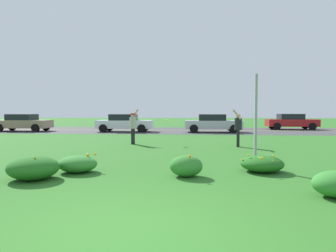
{
  "coord_description": "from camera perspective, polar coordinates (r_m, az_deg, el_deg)",
  "views": [
    {
      "loc": [
        0.88,
        -3.93,
        1.7
      ],
      "look_at": [
        -0.29,
        10.79,
        0.96
      ],
      "focal_mm": 31.8,
      "sensor_mm": 36.0,
      "label": 1
    }
  ],
  "objects": [
    {
      "name": "daylily_clump_front_right",
      "position": [
        8.17,
        -24.4,
        -7.3
      ],
      "size": [
        1.25,
        1.2,
        0.6
      ],
      "color": "#23661E",
      "rests_on": "ground"
    },
    {
      "name": "person_thrower_red_cap_gray_shirt",
      "position": [
        15.35,
        -6.74,
        0.14
      ],
      "size": [
        0.45,
        0.51,
        1.82
      ],
      "color": "#B2B2B7",
      "rests_on": "ground"
    },
    {
      "name": "car_silver_center_right",
      "position": [
        24.21,
        8.59,
        0.56
      ],
      "size": [
        4.5,
        2.0,
        1.45
      ],
      "color": "#B7BABF",
      "rests_on": "ground"
    },
    {
      "name": "highway_center_stripe",
      "position": [
        26.36,
        2.61,
        -0.82
      ],
      "size": [
        120.0,
        0.16,
        0.0
      ],
      "primitive_type": "cube",
      "color": "yellow",
      "rests_on": "ground"
    },
    {
      "name": "car_tan_leftmost",
      "position": [
        28.04,
        -26.04,
        0.61
      ],
      "size": [
        4.5,
        2.0,
        1.45
      ],
      "color": "#937F60",
      "rests_on": "ground"
    },
    {
      "name": "ground_plane",
      "position": [
        15.23,
        1.2,
        -3.54
      ],
      "size": [
        120.0,
        120.0,
        0.0
      ],
      "primitive_type": "plane",
      "color": "#2D6B23"
    },
    {
      "name": "daylily_clump_front_center",
      "position": [
        7.78,
        3.5,
        -7.67
      ],
      "size": [
        0.85,
        0.72,
        0.6
      ],
      "color": "#337F2D",
      "rests_on": "ground"
    },
    {
      "name": "daylily_clump_mid_right",
      "position": [
        8.79,
        17.57,
        -6.9
      ],
      "size": [
        1.19,
        1.13,
        0.5
      ],
      "color": "#23661E",
      "rests_on": "ground"
    },
    {
      "name": "car_white_center_left",
      "position": [
        24.77,
        -8.35,
        0.61
      ],
      "size": [
        4.5,
        2.0,
        1.45
      ],
      "color": "silver",
      "rests_on": "ground"
    },
    {
      "name": "car_red_rightmost",
      "position": [
        29.94,
        22.55,
        0.8
      ],
      "size": [
        4.5,
        2.0,
        1.45
      ],
      "color": "maroon",
      "rests_on": "ground"
    },
    {
      "name": "highway_strip",
      "position": [
        26.36,
        2.61,
        -0.83
      ],
      "size": [
        120.0,
        9.62,
        0.01
      ],
      "primitive_type": "cube",
      "color": "#424244",
      "rests_on": "ground"
    },
    {
      "name": "frisbee_lime",
      "position": [
        15.15,
        -0.24,
        1.1
      ],
      "size": [
        0.27,
        0.27,
        0.11
      ],
      "color": "#8CD133"
    },
    {
      "name": "sign_post_near_path",
      "position": [
        9.18,
        16.45,
        0.87
      ],
      "size": [
        0.07,
        0.1,
        2.79
      ],
      "color": "#93969B",
      "rests_on": "ground"
    },
    {
      "name": "person_catcher_dark_shirt",
      "position": [
        14.5,
        13.29,
        -0.17
      ],
      "size": [
        0.47,
        0.51,
        1.78
      ],
      "color": "#232328",
      "rests_on": "ground"
    },
    {
      "name": "daylily_clump_front_left",
      "position": [
        8.68,
        -16.93,
        -6.99
      ],
      "size": [
        1.08,
        0.93,
        0.51
      ],
      "color": "#337F2D",
      "rests_on": "ground"
    }
  ]
}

